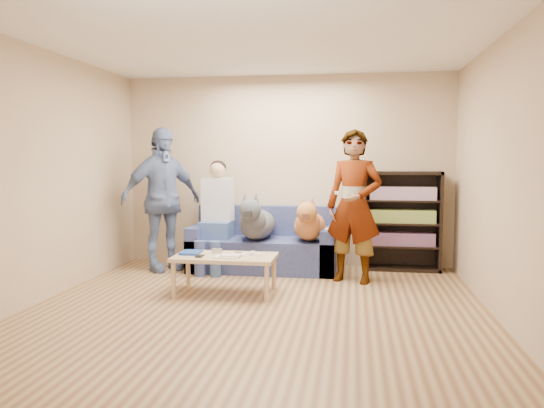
% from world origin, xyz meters
% --- Properties ---
extents(ground, '(5.00, 5.00, 0.00)m').
position_xyz_m(ground, '(0.00, 0.00, 0.00)').
color(ground, brown).
rests_on(ground, ground).
extents(ceiling, '(5.00, 5.00, 0.00)m').
position_xyz_m(ceiling, '(0.00, 0.00, 2.60)').
color(ceiling, white).
rests_on(ceiling, ground).
extents(wall_back, '(4.50, 0.00, 4.50)m').
position_xyz_m(wall_back, '(0.00, 2.50, 1.30)').
color(wall_back, tan).
rests_on(wall_back, ground).
extents(wall_front, '(4.50, 0.00, 4.50)m').
position_xyz_m(wall_front, '(0.00, -2.50, 1.30)').
color(wall_front, tan).
rests_on(wall_front, ground).
extents(wall_left, '(0.00, 5.00, 5.00)m').
position_xyz_m(wall_left, '(-2.25, 0.00, 1.30)').
color(wall_left, tan).
rests_on(wall_left, ground).
extents(wall_right, '(0.00, 5.00, 5.00)m').
position_xyz_m(wall_right, '(2.25, 0.00, 1.30)').
color(wall_right, tan).
rests_on(wall_right, ground).
extents(blanket, '(0.47, 0.40, 0.16)m').
position_xyz_m(blanket, '(0.54, 1.94, 0.51)').
color(blanket, '#A3A4A8').
rests_on(blanket, sofa).
extents(person_standing_right, '(0.76, 0.60, 1.81)m').
position_xyz_m(person_standing_right, '(0.93, 1.55, 0.91)').
color(person_standing_right, gray).
rests_on(person_standing_right, ground).
extents(person_standing_left, '(1.09, 1.11, 1.87)m').
position_xyz_m(person_standing_left, '(-1.57, 1.84, 0.94)').
color(person_standing_left, '#6A7CAA').
rests_on(person_standing_left, ground).
extents(held_controller, '(0.05, 0.13, 0.03)m').
position_xyz_m(held_controller, '(0.73, 1.35, 1.08)').
color(held_controller, white).
rests_on(held_controller, person_standing_right).
extents(notebook_blue, '(0.20, 0.26, 0.03)m').
position_xyz_m(notebook_blue, '(-0.85, 0.82, 0.43)').
color(notebook_blue, '#1B3F95').
rests_on(notebook_blue, coffee_table).
extents(papers, '(0.26, 0.20, 0.02)m').
position_xyz_m(papers, '(-0.40, 0.67, 0.43)').
color(papers, silver).
rests_on(papers, coffee_table).
extents(magazine, '(0.22, 0.17, 0.01)m').
position_xyz_m(magazine, '(-0.37, 0.69, 0.44)').
color(magazine, '#BFB299').
rests_on(magazine, coffee_table).
extents(camera_silver, '(0.11, 0.06, 0.05)m').
position_xyz_m(camera_silver, '(-0.57, 0.89, 0.45)').
color(camera_silver, '#B0B0B4').
rests_on(camera_silver, coffee_table).
extents(controller_a, '(0.04, 0.13, 0.03)m').
position_xyz_m(controller_a, '(-0.17, 0.87, 0.43)').
color(controller_a, silver).
rests_on(controller_a, coffee_table).
extents(controller_b, '(0.09, 0.06, 0.03)m').
position_xyz_m(controller_b, '(-0.09, 0.79, 0.43)').
color(controller_b, white).
rests_on(controller_b, coffee_table).
extents(headphone_cup_a, '(0.07, 0.07, 0.02)m').
position_xyz_m(headphone_cup_a, '(-0.25, 0.75, 0.43)').
color(headphone_cup_a, white).
rests_on(headphone_cup_a, coffee_table).
extents(headphone_cup_b, '(0.07, 0.07, 0.02)m').
position_xyz_m(headphone_cup_b, '(-0.25, 0.83, 0.43)').
color(headphone_cup_b, white).
rests_on(headphone_cup_b, coffee_table).
extents(pen_orange, '(0.13, 0.06, 0.01)m').
position_xyz_m(pen_orange, '(-0.47, 0.61, 0.42)').
color(pen_orange, orange).
rests_on(pen_orange, coffee_table).
extents(pen_black, '(0.13, 0.08, 0.01)m').
position_xyz_m(pen_black, '(-0.33, 0.95, 0.42)').
color(pen_black, black).
rests_on(pen_black, coffee_table).
extents(wallet, '(0.07, 0.12, 0.02)m').
position_xyz_m(wallet, '(-0.70, 0.65, 0.43)').
color(wallet, black).
rests_on(wallet, coffee_table).
extents(sofa, '(1.90, 0.85, 0.82)m').
position_xyz_m(sofa, '(-0.25, 2.10, 0.28)').
color(sofa, '#515B93').
rests_on(sofa, ground).
extents(person_seated, '(0.40, 0.73, 1.47)m').
position_xyz_m(person_seated, '(-0.87, 1.97, 0.77)').
color(person_seated, '#415890').
rests_on(person_seated, sofa).
extents(dog_gray, '(0.44, 1.26, 0.64)m').
position_xyz_m(dog_gray, '(-0.31, 1.87, 0.65)').
color(dog_gray, '#494D53').
rests_on(dog_gray, sofa).
extents(dog_tan, '(0.41, 1.16, 0.59)m').
position_xyz_m(dog_tan, '(0.37, 1.90, 0.64)').
color(dog_tan, '#AC6D34').
rests_on(dog_tan, sofa).
extents(coffee_table, '(1.10, 0.60, 0.42)m').
position_xyz_m(coffee_table, '(-0.45, 0.77, 0.37)').
color(coffee_table, '#D9BD86').
rests_on(coffee_table, ground).
extents(bookshelf, '(1.00, 0.34, 1.30)m').
position_xyz_m(bookshelf, '(1.55, 2.33, 0.68)').
color(bookshelf, black).
rests_on(bookshelf, ground).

